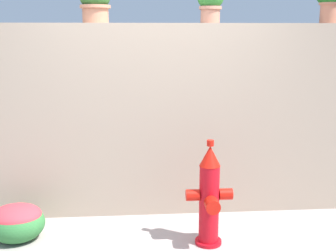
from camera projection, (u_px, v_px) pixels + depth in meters
stone_wall at (154, 119)px, 4.50m from camera, size 6.73×0.41×1.94m
fire_hydrant at (209, 197)px, 3.79m from camera, size 0.41×0.33×0.95m
flower_bush_left at (17, 221)px, 3.93m from camera, size 0.50×0.45×0.34m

